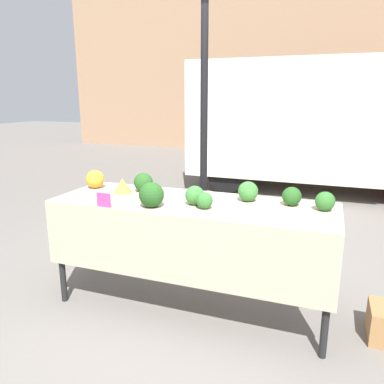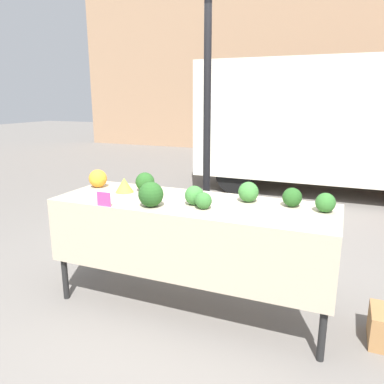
% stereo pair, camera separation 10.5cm
% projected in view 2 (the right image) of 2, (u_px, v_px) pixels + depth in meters
% --- Properties ---
extents(ground_plane, '(40.00, 40.00, 0.00)m').
position_uv_depth(ground_plane, '(192.00, 304.00, 3.16)').
color(ground_plane, slate).
extents(building_facade, '(16.00, 0.60, 6.35)m').
position_uv_depth(building_facade, '(316.00, 46.00, 11.13)').
color(building_facade, '#9E7A5B').
rests_on(building_facade, ground_plane).
extents(tent_pole, '(0.07, 0.07, 2.69)m').
position_uv_depth(tent_pole, '(207.00, 135.00, 3.59)').
color(tent_pole, black).
rests_on(tent_pole, ground_plane).
extents(parked_truck, '(4.72, 1.94, 2.33)m').
position_uv_depth(parked_truck, '(325.00, 124.00, 6.76)').
color(parked_truck, silver).
rests_on(parked_truck, ground_plane).
extents(market_table, '(2.22, 0.75, 0.90)m').
position_uv_depth(market_table, '(189.00, 219.00, 2.90)').
color(market_table, tan).
rests_on(market_table, ground_plane).
extents(orange_cauliflower, '(0.16, 0.16, 0.16)m').
position_uv_depth(orange_cauliflower, '(98.00, 178.00, 3.40)').
color(orange_cauliflower, orange).
rests_on(orange_cauliflower, market_table).
extents(romanesco_head, '(0.16, 0.16, 0.13)m').
position_uv_depth(romanesco_head, '(124.00, 185.00, 3.22)').
color(romanesco_head, '#93B238').
rests_on(romanesco_head, market_table).
extents(broccoli_head_0, '(0.17, 0.17, 0.17)m').
position_uv_depth(broccoli_head_0, '(145.00, 182.00, 3.26)').
color(broccoli_head_0, '#23511E').
rests_on(broccoli_head_0, market_table).
extents(broccoli_head_1, '(0.16, 0.16, 0.16)m').
position_uv_depth(broccoli_head_1, '(248.00, 192.00, 2.92)').
color(broccoli_head_1, '#387533').
rests_on(broccoli_head_1, market_table).
extents(broccoli_head_2, '(0.19, 0.19, 0.19)m').
position_uv_depth(broccoli_head_2, '(151.00, 194.00, 2.79)').
color(broccoli_head_2, '#23511E').
rests_on(broccoli_head_2, market_table).
extents(broccoli_head_3, '(0.14, 0.14, 0.14)m').
position_uv_depth(broccoli_head_3, '(325.00, 203.00, 2.66)').
color(broccoli_head_3, '#2D6628').
rests_on(broccoli_head_3, market_table).
extents(broccoli_head_4, '(0.15, 0.15, 0.15)m').
position_uv_depth(broccoli_head_4, '(194.00, 195.00, 2.84)').
color(broccoli_head_4, '#387533').
rests_on(broccoli_head_4, market_table).
extents(broccoli_head_5, '(0.12, 0.12, 0.12)m').
position_uv_depth(broccoli_head_5, '(203.00, 201.00, 2.74)').
color(broccoli_head_5, '#336B2D').
rests_on(broccoli_head_5, market_table).
extents(broccoli_head_6, '(0.14, 0.14, 0.14)m').
position_uv_depth(broccoli_head_6, '(292.00, 197.00, 2.79)').
color(broccoli_head_6, '#23511E').
rests_on(broccoli_head_6, market_table).
extents(price_sign, '(0.12, 0.01, 0.11)m').
position_uv_depth(price_sign, '(104.00, 199.00, 2.81)').
color(price_sign, '#E53D84').
rests_on(price_sign, market_table).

